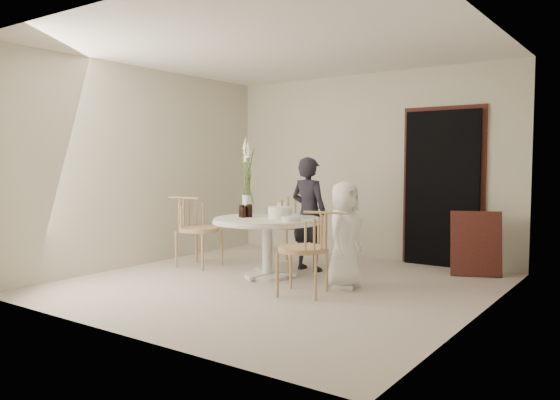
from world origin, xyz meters
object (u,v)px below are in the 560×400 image
Objects in this scene: boy at (344,235)px; birthday_cake at (280,212)px; chair_right at (314,241)px; chair_far at (298,217)px; table at (267,227)px; chair_left at (191,221)px; girl at (309,214)px; flower_vase at (247,178)px.

boy is 0.94m from birthday_cake.
birthday_cake is (-0.84, 0.55, 0.21)m from chair_right.
boy is (1.28, -0.99, -0.04)m from chair_far.
chair_right is (0.97, -0.47, -0.03)m from table.
chair_left reaches higher than chair_right.
girl reaches higher than boy.
table is 0.24m from birthday_cake.
table is 1.47× the size of chair_right.
flower_vase is (-0.25, -0.82, 0.56)m from chair_far.
chair_right is 1.71m from flower_vase.
girl is (0.19, 0.65, 0.12)m from table.
chair_far reaches higher than table.
chair_far is at bearing 110.68° from birthday_cake.
birthday_cake is at bearing 81.81° from boy.
chair_far reaches higher than chair_right.
chair_far reaches higher than birthday_cake.
boy is (0.86, -0.62, -0.14)m from girl.
flower_vase is (-1.53, 0.18, 0.61)m from boy.
chair_far is at bearing 72.75° from flower_vase.
chair_right is 1.03m from birthday_cake.
boy is 1.66m from flower_vase.
girl is at bearing -49.23° from chair_far.
chair_left is 0.94× the size of flower_vase.
table is at bearing -84.92° from chair_far.
table is 0.69m from girl.
girl is 1.07m from boy.
girl is (0.42, -0.38, 0.09)m from chair_far.
girl reaches higher than table.
chair_left is 0.64× the size of girl.
chair_right is at bearing -33.56° from birthday_cake.
chair_left is 2.32m from boy.
table is 1.41× the size of chair_left.
boy is 4.20× the size of birthday_cake.
table is 1.32× the size of flower_vase.
table is at bearing 78.73° from girl.
flower_vase is (-1.45, 0.68, 0.62)m from chair_right.
chair_far is 0.83× the size of boy.
chair_right reaches higher than table.
chair_right is 0.90× the size of flower_vase.
girl is at bearing -71.71° from chair_left.
boy is at bearing -3.27° from birthday_cake.
chair_left reaches higher than birthday_cake.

